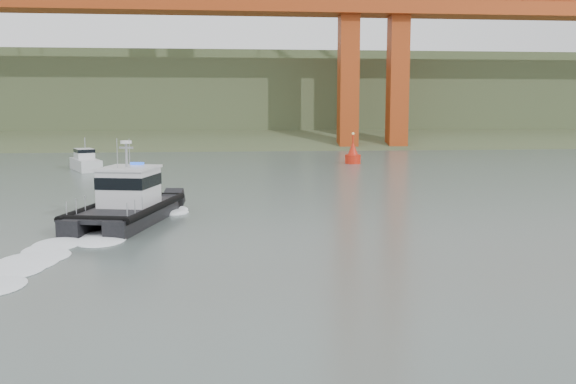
{
  "coord_description": "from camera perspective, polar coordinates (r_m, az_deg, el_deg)",
  "views": [
    {
      "loc": [
        -2.09,
        -26.21,
        6.88
      ],
      "look_at": [
        1.34,
        6.83,
        2.4
      ],
      "focal_mm": 40.0,
      "sensor_mm": 36.0,
      "label": 1
    }
  ],
  "objects": [
    {
      "name": "motorboat",
      "position": [
        72.57,
        -17.57,
        2.59
      ],
      "size": [
        4.53,
        6.87,
        3.59
      ],
      "rotation": [
        0.0,
        0.0,
        0.4
      ],
      "color": "silver",
      "rests_on": "ground"
    },
    {
      "name": "patrol_boat",
      "position": [
        39.37,
        -14.05,
        -0.77
      ],
      "size": [
        6.05,
        10.9,
        5.0
      ],
      "rotation": [
        0.0,
        0.0,
        -0.24
      ],
      "color": "black",
      "rests_on": "ground"
    },
    {
      "name": "ground",
      "position": [
        27.17,
        -1.33,
        -6.98
      ],
      "size": [
        400.0,
        400.0,
        0.0
      ],
      "primitive_type": "plane",
      "color": "#53635D",
      "rests_on": "ground"
    },
    {
      "name": "headlands",
      "position": [
        151.72,
        -5.19,
        7.71
      ],
      "size": [
        500.0,
        105.36,
        27.12
      ],
      "color": "#404E2C",
      "rests_on": "ground"
    },
    {
      "name": "nav_buoy",
      "position": [
        77.32,
        5.78,
        3.3
      ],
      "size": [
        1.9,
        1.9,
        3.95
      ],
      "color": "red",
      "rests_on": "ground"
    }
  ]
}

